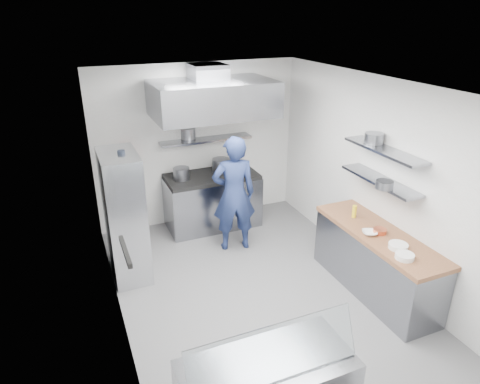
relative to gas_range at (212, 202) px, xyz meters
name	(u,v)px	position (x,y,z in m)	size (l,w,h in m)	color
floor	(257,290)	(-0.10, -2.10, -0.45)	(5.00, 5.00, 0.00)	#5B5B5E
ceiling	(261,85)	(-0.10, -2.10, 2.35)	(5.00, 5.00, 0.00)	silver
wall_back	(198,145)	(-0.10, 0.40, 0.95)	(3.60, 0.02, 2.80)	white
wall_front	(397,322)	(-0.10, -4.60, 0.95)	(3.60, 0.02, 2.80)	white
wall_left	(111,224)	(-1.90, -2.10, 0.95)	(5.00, 0.02, 2.80)	white
wall_right	(374,178)	(1.70, -2.10, 0.95)	(5.00, 0.02, 2.80)	white
gas_range	(212,202)	(0.00, 0.00, 0.00)	(1.60, 0.80, 0.90)	gray
cooktop	(212,176)	(0.00, 0.00, 0.48)	(1.57, 0.78, 0.06)	black
stock_pot_left	(181,174)	(-0.53, 0.01, 0.61)	(0.27, 0.27, 0.20)	slate
stock_pot_mid	(221,165)	(0.21, 0.07, 0.63)	(0.31, 0.31, 0.24)	slate
over_range_shelf	(206,140)	(0.00, 0.24, 1.07)	(1.60, 0.30, 0.04)	gray
shelf_pot_a	(188,133)	(-0.28, 0.37, 1.18)	(0.25, 0.25, 0.18)	slate
extractor_hood	(213,99)	(0.00, -0.18, 1.85)	(1.90, 1.15, 0.55)	gray
hood_duct	(208,72)	(0.00, 0.05, 2.23)	(0.55, 0.55, 0.24)	slate
red_firebox	(126,153)	(-1.35, 0.34, 0.97)	(0.22, 0.10, 0.26)	red
chef	(234,194)	(0.06, -0.88, 0.49)	(0.68, 0.45, 1.87)	navy
wire_rack	(125,216)	(-1.63, -0.97, 0.48)	(0.50, 0.90, 1.85)	silver
rack_bin_a	(127,227)	(-1.63, -1.07, 0.35)	(0.15, 0.18, 0.16)	white
rack_bin_b	(118,182)	(-1.63, -0.60, 0.85)	(0.13, 0.16, 0.15)	yellow
rack_jar	(122,157)	(-1.58, -1.00, 1.35)	(0.10, 0.10, 0.18)	black
knife_strip	(125,251)	(-1.88, -3.00, 1.10)	(0.04, 0.55, 0.05)	black
prep_counter_base	(375,264)	(1.38, -2.70, -0.03)	(0.62, 2.00, 0.84)	gray
prep_counter_top	(379,235)	(1.38, -2.70, 0.42)	(0.65, 2.04, 0.06)	#935D3E
plate_stack_a	(405,256)	(1.23, -3.32, 0.48)	(0.22, 0.22, 0.06)	white
plate_stack_b	(398,246)	(1.32, -3.11, 0.48)	(0.24, 0.24, 0.06)	white
copper_pan	(380,231)	(1.37, -2.71, 0.48)	(0.17, 0.17, 0.06)	#D9633D
squeeze_bottle	(354,211)	(1.34, -2.20, 0.54)	(0.06, 0.06, 0.18)	yellow
mixing_bowl	(370,233)	(1.22, -2.69, 0.47)	(0.19, 0.19, 0.05)	white
wall_shelf_lower	(380,180)	(1.54, -2.40, 1.05)	(0.30, 1.30, 0.04)	gray
wall_shelf_upper	(384,150)	(1.54, -2.40, 1.47)	(0.30, 1.30, 0.04)	gray
shelf_pot_c	(384,185)	(1.37, -2.67, 1.12)	(0.22, 0.22, 0.10)	slate
shelf_pot_d	(374,138)	(1.56, -2.15, 1.56)	(0.25, 0.25, 0.14)	slate
display_glass	(275,353)	(-0.94, -4.22, 0.62)	(1.47, 0.02, 0.45)	silver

